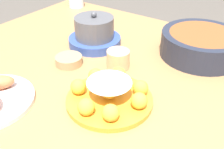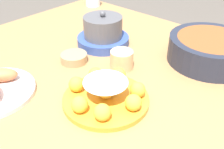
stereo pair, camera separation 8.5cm
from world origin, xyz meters
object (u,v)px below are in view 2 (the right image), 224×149
object	(u,v)px
cake_plate	(106,94)
serving_bowl	(210,49)
sauce_bowl	(74,58)
cup_near	(123,60)
dining_table	(117,89)
warming_pot	(103,33)

from	to	relation	value
cake_plate	serving_bowl	xyz separation A→B (m)	(0.12, 0.44, 0.02)
sauce_bowl	cup_near	bearing A→B (deg)	27.29
dining_table	warming_pot	size ratio (longest dim) A/B	6.48
sauce_bowl	cake_plate	bearing A→B (deg)	-20.60
dining_table	cake_plate	size ratio (longest dim) A/B	5.39
serving_bowl	sauce_bowl	xyz separation A→B (m)	(-0.38, -0.35, -0.03)
cake_plate	sauce_bowl	xyz separation A→B (m)	(-0.25, 0.10, -0.01)
serving_bowl	cup_near	bearing A→B (deg)	-129.12
cake_plate	warming_pot	xyz separation A→B (m)	(-0.27, 0.28, 0.02)
dining_table	warming_pot	distance (m)	0.26
serving_bowl	warming_pot	distance (m)	0.43
serving_bowl	sauce_bowl	size ratio (longest dim) A/B	3.11
warming_pot	serving_bowl	bearing A→B (deg)	22.65
dining_table	serving_bowl	size ratio (longest dim) A/B	4.56
cake_plate	sauce_bowl	bearing A→B (deg)	159.40
sauce_bowl	warming_pot	distance (m)	0.18
cup_near	warming_pot	xyz separation A→B (m)	(-0.19, 0.09, 0.02)
sauce_bowl	warming_pot	size ratio (longest dim) A/B	0.46
dining_table	sauce_bowl	xyz separation A→B (m)	(-0.16, -0.06, 0.10)
cup_near	serving_bowl	bearing A→B (deg)	50.88
warming_pot	dining_table	bearing A→B (deg)	-33.12
serving_bowl	warming_pot	xyz separation A→B (m)	(-0.40, -0.17, 0.00)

